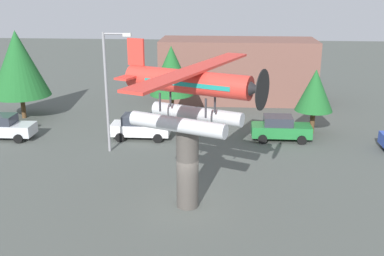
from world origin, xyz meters
The scene contains 11 objects.
ground_plane centered at (0.00, 0.00, 0.00)m, with size 140.00×140.00×0.00m, color #4C514C.
display_pedestal centered at (0.00, 0.00, 2.12)m, with size 1.10×1.10×4.23m, color #4C4742.
floatplane_monument centered at (0.12, -0.05, 5.90)m, with size 7.18×10.01×4.00m.
car_near_silver centered at (-14.05, 9.42, 0.88)m, with size 4.20×2.02×1.76m.
car_mid_white centered at (-4.31, 10.22, 0.88)m, with size 4.20×2.02×1.76m.
car_far_green centered at (5.75, 10.60, 0.88)m, with size 4.20×2.02×1.76m.
streetlight_primary centered at (-5.66, 7.46, 4.56)m, with size 1.84×0.28×7.85m.
storefront_building centered at (2.87, 22.00, 2.89)m, with size 14.29×5.34×5.78m, color brown.
tree_west centered at (-14.90, 14.69, 4.54)m, with size 4.76×4.76×7.20m.
tree_east centered at (-2.39, 13.77, 4.31)m, with size 3.40×3.40×6.22m.
tree_center_back centered at (8.31, 12.37, 3.26)m, with size 2.76×2.76×4.82m.
Camera 1 is at (1.75, -20.76, 10.78)m, focal length 42.76 mm.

